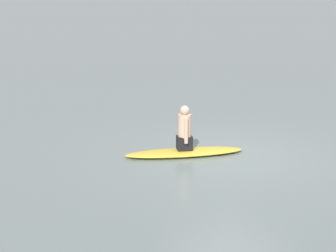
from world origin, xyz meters
name	(u,v)px	position (x,y,z in m)	size (l,w,h in m)	color
ground_plane	(231,156)	(0.00, 0.00, 0.00)	(400.00, 400.00, 0.00)	slate
surfboard	(184,152)	(0.73, 0.78, 0.07)	(2.76, 0.64, 0.14)	gold
person_paddler	(185,130)	(0.73, 0.78, 0.61)	(0.44, 0.43, 1.04)	black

